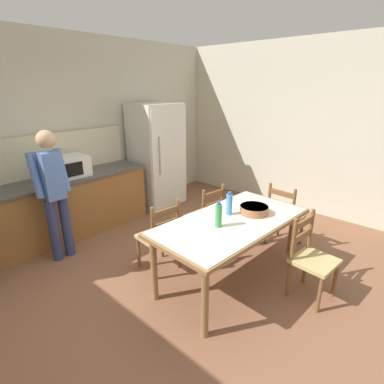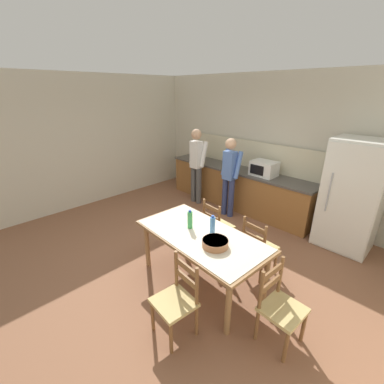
{
  "view_description": "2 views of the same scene",
  "coord_description": "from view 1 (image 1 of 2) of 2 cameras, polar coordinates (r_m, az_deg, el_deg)",
  "views": [
    {
      "loc": [
        -1.92,
        -1.91,
        2.15
      ],
      "look_at": [
        0.48,
        0.26,
        1.0
      ],
      "focal_mm": 28.0,
      "sensor_mm": 36.0,
      "label": 1
    },
    {
      "loc": [
        2.57,
        -2.4,
        2.55
      ],
      "look_at": [
        -0.04,
        0.17,
        1.09
      ],
      "focal_mm": 24.0,
      "sensor_mm": 36.0,
      "label": 2
    }
  ],
  "objects": [
    {
      "name": "chair_head_end",
      "position": [
        4.36,
        17.14,
        -4.38
      ],
      "size": [
        0.42,
        0.44,
        0.91
      ],
      "rotation": [
        0.0,
        0.0,
        1.52
      ],
      "color": "brown",
      "rests_on": "ground"
    },
    {
      "name": "microwave",
      "position": [
        4.67,
        -22.31,
        4.49
      ],
      "size": [
        0.5,
        0.39,
        0.3
      ],
      "color": "white",
      "rests_on": "kitchen_counter"
    },
    {
      "name": "serving_bowl",
      "position": [
        3.47,
        11.75,
        -3.22
      ],
      "size": [
        0.32,
        0.32,
        0.09
      ],
      "color": "#9E6642",
      "rests_on": "dining_table"
    },
    {
      "name": "person_at_counter",
      "position": [
        4.06,
        -24.84,
        0.37
      ],
      "size": [
        0.42,
        0.29,
        1.67
      ],
      "rotation": [
        0.0,
        0.0,
        1.57
      ],
      "color": "navy",
      "rests_on": "ground"
    },
    {
      "name": "chair_side_far_right",
      "position": [
        4.15,
        2.65,
        -4.74
      ],
      "size": [
        0.46,
        0.44,
        0.91
      ],
      "rotation": [
        0.0,
        0.0,
        3.04
      ],
      "color": "brown",
      "rests_on": "ground"
    },
    {
      "name": "dining_table",
      "position": [
        3.32,
        7.52,
        -6.59
      ],
      "size": [
        1.86,
        1.01,
        0.78
      ],
      "rotation": [
        0.0,
        0.0,
        -0.05
      ],
      "color": "olive",
      "rests_on": "ground"
    },
    {
      "name": "counter_splashback",
      "position": [
        4.72,
        -31.47,
        5.09
      ],
      "size": [
        3.54,
        0.03,
        0.6
      ],
      "primitive_type": "cube",
      "color": "beige",
      "rests_on": "kitchen_counter"
    },
    {
      "name": "ground_plane",
      "position": [
        3.46,
        -2.2,
        -18.81
      ],
      "size": [
        8.32,
        8.32,
        0.0
      ],
      "primitive_type": "plane",
      "color": "brown"
    },
    {
      "name": "refrigerator",
      "position": [
        5.57,
        -6.68,
        6.85
      ],
      "size": [
        0.84,
        0.73,
        1.86
      ],
      "color": "silver",
      "rests_on": "ground"
    },
    {
      "name": "wall_right",
      "position": [
        5.57,
        22.16,
        10.99
      ],
      "size": [
        0.12,
        5.2,
        2.9
      ],
      "primitive_type": "cube",
      "color": "beige",
      "rests_on": "ground"
    },
    {
      "name": "chair_side_near_right",
      "position": [
        3.44,
        21.8,
        -11.73
      ],
      "size": [
        0.46,
        0.44,
        0.91
      ],
      "rotation": [
        0.0,
        0.0,
        -0.09
      ],
      "color": "brown",
      "rests_on": "ground"
    },
    {
      "name": "bottle_near_centre",
      "position": [
        3.07,
        5.08,
        -4.45
      ],
      "size": [
        0.07,
        0.07,
        0.27
      ],
      "color": "green",
      "rests_on": "dining_table"
    },
    {
      "name": "chair_side_far_left",
      "position": [
        3.65,
        -6.18,
        -8.46
      ],
      "size": [
        0.46,
        0.44,
        0.91
      ],
      "rotation": [
        0.0,
        0.0,
        3.04
      ],
      "color": "brown",
      "rests_on": "ground"
    },
    {
      "name": "kitchen_counter",
      "position": [
        4.65,
        -28.71,
        -4.37
      ],
      "size": [
        3.58,
        0.66,
        0.9
      ],
      "color": "brown",
      "rests_on": "ground"
    },
    {
      "name": "wall_back",
      "position": [
        5.01,
        -25.15,
        9.77
      ],
      "size": [
        6.52,
        0.12,
        2.9
      ],
      "primitive_type": "cube",
      "color": "beige",
      "rests_on": "ground"
    },
    {
      "name": "bottle_off_centre",
      "position": [
        3.37,
        7.09,
        -2.31
      ],
      "size": [
        0.07,
        0.07,
        0.27
      ],
      "color": "#4C8ED6",
      "rests_on": "dining_table"
    }
  ]
}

